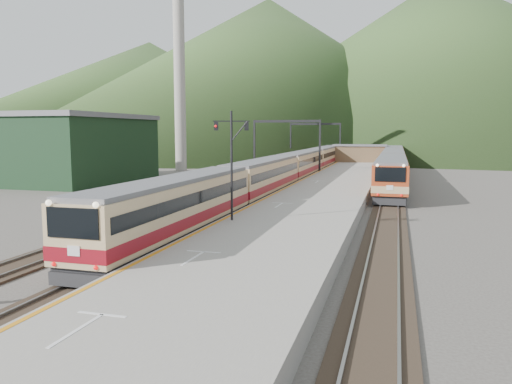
% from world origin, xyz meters
% --- Properties ---
extents(ground, '(400.00, 400.00, 0.00)m').
position_xyz_m(ground, '(0.00, 0.00, 0.00)').
color(ground, '#47423D').
rests_on(ground, ground).
extents(track_main, '(2.60, 200.00, 0.23)m').
position_xyz_m(track_main, '(0.00, 40.00, 0.07)').
color(track_main, black).
rests_on(track_main, ground).
extents(track_far, '(2.60, 200.00, 0.23)m').
position_xyz_m(track_far, '(-5.00, 40.00, 0.07)').
color(track_far, black).
rests_on(track_far, ground).
extents(track_second, '(2.60, 200.00, 0.23)m').
position_xyz_m(track_second, '(11.50, 40.00, 0.07)').
color(track_second, black).
rests_on(track_second, ground).
extents(platform, '(8.00, 100.00, 1.00)m').
position_xyz_m(platform, '(5.60, 38.00, 0.50)').
color(platform, gray).
rests_on(platform, ground).
extents(gantry_near, '(9.55, 0.25, 8.00)m').
position_xyz_m(gantry_near, '(-2.85, 55.00, 5.59)').
color(gantry_near, black).
rests_on(gantry_near, ground).
extents(gantry_far, '(9.55, 0.25, 8.00)m').
position_xyz_m(gantry_far, '(-2.85, 80.00, 5.59)').
color(gantry_far, black).
rests_on(gantry_far, ground).
extents(warehouse, '(14.50, 20.50, 8.60)m').
position_xyz_m(warehouse, '(-28.00, 42.00, 4.32)').
color(warehouse, black).
rests_on(warehouse, ground).
extents(smokestack, '(1.80, 1.80, 30.00)m').
position_xyz_m(smokestack, '(-22.00, 62.00, 15.00)').
color(smokestack, '#9E998E').
rests_on(smokestack, ground).
extents(station_shed, '(9.40, 4.40, 3.10)m').
position_xyz_m(station_shed, '(5.60, 78.00, 2.57)').
color(station_shed, brown).
rests_on(station_shed, platform).
extents(hill_a, '(180.00, 180.00, 60.00)m').
position_xyz_m(hill_a, '(-40.00, 190.00, 30.00)').
color(hill_a, '#324F22').
rests_on(hill_a, ground).
extents(hill_b, '(220.00, 220.00, 75.00)m').
position_xyz_m(hill_b, '(30.00, 230.00, 37.50)').
color(hill_b, '#324F22').
rests_on(hill_b, ground).
extents(hill_d, '(200.00, 200.00, 55.00)m').
position_xyz_m(hill_d, '(-120.00, 240.00, 27.50)').
color(hill_d, '#324F22').
rests_on(hill_d, ground).
extents(main_train, '(2.81, 96.35, 3.43)m').
position_xyz_m(main_train, '(0.00, 51.38, 1.94)').
color(main_train, tan).
rests_on(main_train, track_main).
extents(second_train, '(3.02, 61.96, 3.69)m').
position_xyz_m(second_train, '(11.50, 60.39, 2.07)').
color(second_train, '#A33B1A').
rests_on(second_train, track_second).
extents(signal_mast, '(2.11, 0.82, 6.56)m').
position_xyz_m(signal_mast, '(2.45, 15.22, 5.02)').
color(signal_mast, black).
rests_on(signal_mast, platform).
extents(short_signal_a, '(0.27, 0.24, 2.27)m').
position_xyz_m(short_signal_a, '(-2.25, 9.00, 1.46)').
color(short_signal_a, black).
rests_on(short_signal_a, ground).
extents(short_signal_b, '(0.25, 0.20, 2.27)m').
position_xyz_m(short_signal_b, '(-2.41, 34.18, 1.46)').
color(short_signal_b, black).
rests_on(short_signal_b, ground).
extents(short_signal_c, '(0.24, 0.19, 2.27)m').
position_xyz_m(short_signal_c, '(-7.32, 13.45, 1.46)').
color(short_signal_c, black).
rests_on(short_signal_c, ground).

